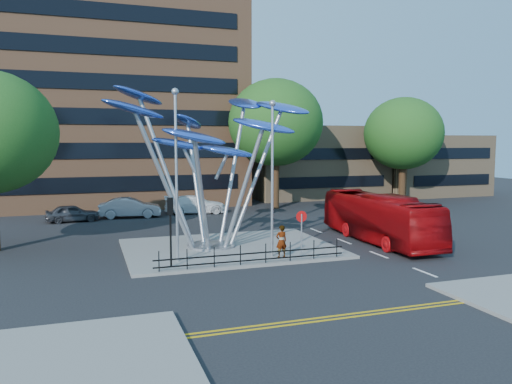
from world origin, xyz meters
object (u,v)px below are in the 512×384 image
object	(u,v)px
red_bus	(379,218)
parked_car_left	(72,213)
street_lamp_left	(176,160)
parked_car_mid	(130,208)
pedestrian	(281,241)
parked_car_right	(196,204)
no_entry_sign_island	(301,226)
tree_right	(276,123)
street_lamp_right	(272,164)
traffic_light_island	(170,217)
tree_far	(403,134)
leaf_sculpture	(208,131)

from	to	relation	value
red_bus	parked_car_left	bearing A→B (deg)	143.65
street_lamp_left	red_bus	world-z (taller)	street_lamp_left
street_lamp_left	parked_car_mid	size ratio (longest dim) A/B	1.76
red_bus	parked_car_left	distance (m)	23.54
pedestrian	parked_car_right	world-z (taller)	pedestrian
no_entry_sign_island	street_lamp_left	bearing A→B (deg)	171.39
tree_right	no_entry_sign_island	world-z (taller)	tree_right
street_lamp_left	street_lamp_right	xyz separation A→B (m)	(5.00, -0.50, -0.26)
no_entry_sign_island	pedestrian	xyz separation A→B (m)	(-1.12, 0.08, -0.80)
red_bus	parked_car_right	world-z (taller)	red_bus
parked_car_left	parked_car_mid	world-z (taller)	parked_car_mid
street_lamp_left	parked_car_left	size ratio (longest dim) A/B	2.19
tree_right	traffic_light_island	world-z (taller)	tree_right
tree_right	tree_far	world-z (taller)	tree_right
red_bus	parked_car_mid	xyz separation A→B (m)	(-13.97, 15.36, -0.69)
tree_right	tree_far	distance (m)	14.03
parked_car_left	parked_car_mid	size ratio (longest dim) A/B	0.80
tree_right	no_entry_sign_island	size ratio (longest dim) A/B	4.94
red_bus	parked_car_left	world-z (taller)	red_bus
tree_far	street_lamp_left	world-z (taller)	tree_far
traffic_light_island	parked_car_right	size ratio (longest dim) A/B	0.63
traffic_light_island	pedestrian	world-z (taller)	traffic_light_island
leaf_sculpture	parked_car_left	bearing A→B (deg)	121.09
street_lamp_right	tree_far	bearing A→B (deg)	41.47
parked_car_left	parked_car_mid	bearing A→B (deg)	-86.58
pedestrian	parked_car_left	size ratio (longest dim) A/B	0.43
tree_right	red_bus	world-z (taller)	tree_right
street_lamp_right	pedestrian	size ratio (longest dim) A/B	4.78
street_lamp_left	parked_car_right	distance (m)	18.93
leaf_sculpture	tree_far	bearing A→B (deg)	32.48
pedestrian	leaf_sculpture	bearing A→B (deg)	-58.22
street_lamp_right	traffic_light_island	size ratio (longest dim) A/B	2.42
tree_far	no_entry_sign_island	world-z (taller)	tree_far
street_lamp_right	parked_car_mid	xyz separation A→B (m)	(-5.97, 17.57, -4.27)
parked_car_right	tree_far	bearing A→B (deg)	-81.07
street_lamp_left	street_lamp_right	distance (m)	5.03
tree_far	parked_car_left	bearing A→B (deg)	-176.03
street_lamp_left	leaf_sculpture	bearing A→B (deg)	52.60
leaf_sculpture	parked_car_right	bearing A→B (deg)	81.19
no_entry_sign_island	parked_car_mid	distance (m)	19.56
parked_car_right	parked_car_left	bearing A→B (deg)	105.23
parked_car_mid	parked_car_right	distance (m)	5.70
traffic_light_island	no_entry_sign_island	world-z (taller)	traffic_light_island
pedestrian	tree_right	bearing A→B (deg)	-114.16
street_lamp_right	traffic_light_island	bearing A→B (deg)	-174.81
tree_far	pedestrian	distance (m)	29.32
tree_far	parked_car_right	world-z (taller)	tree_far
traffic_light_island	parked_car_left	distance (m)	18.09
tree_right	street_lamp_left	bearing A→B (deg)	-124.05
parked_car_left	street_lamp_right	bearing A→B (deg)	-154.53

